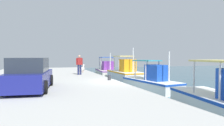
{
  "coord_description": "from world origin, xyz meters",
  "views": [
    {
      "loc": [
        12.12,
        -4.48,
        2.41
      ],
      "look_at": [
        -5.04,
        1.21,
        1.84
      ],
      "focal_mm": 31.21,
      "sensor_mm": 36.0,
      "label": 1
    }
  ],
  "objects_px": {
    "fishing_boat_nearest": "(107,71)",
    "parked_car": "(30,75)",
    "mooring_bollard_second": "(109,78)",
    "pelican": "(83,68)",
    "fisherman_standing": "(79,64)",
    "mooring_bollard_nearest": "(82,68)",
    "fishing_boat_third": "(151,82)",
    "fishing_boat_second": "(125,73)"
  },
  "relations": [
    {
      "from": "fishing_boat_nearest",
      "to": "parked_car",
      "type": "distance_m",
      "value": 16.27
    },
    {
      "from": "mooring_bollard_second",
      "to": "pelican",
      "type": "bearing_deg",
      "value": -175.72
    },
    {
      "from": "fisherman_standing",
      "to": "mooring_bollard_second",
      "type": "height_order",
      "value": "fisherman_standing"
    },
    {
      "from": "fisherman_standing",
      "to": "mooring_bollard_nearest",
      "type": "distance_m",
      "value": 6.73
    },
    {
      "from": "pelican",
      "to": "fisherman_standing",
      "type": "bearing_deg",
      "value": -16.23
    },
    {
      "from": "fisherman_standing",
      "to": "mooring_bollard_nearest",
      "type": "bearing_deg",
      "value": 168.66
    },
    {
      "from": "parked_car",
      "to": "mooring_bollard_second",
      "type": "relative_size",
      "value": 12.07
    },
    {
      "from": "fisherman_standing",
      "to": "mooring_bollard_nearest",
      "type": "height_order",
      "value": "fisherman_standing"
    },
    {
      "from": "fisherman_standing",
      "to": "mooring_bollard_nearest",
      "type": "xyz_separation_m",
      "value": [
        -6.56,
        1.31,
        -0.78
      ]
    },
    {
      "from": "fishing_boat_third",
      "to": "pelican",
      "type": "bearing_deg",
      "value": -154.4
    },
    {
      "from": "fishing_boat_nearest",
      "to": "fishing_boat_second",
      "type": "height_order",
      "value": "fishing_boat_second"
    },
    {
      "from": "fishing_boat_nearest",
      "to": "fishing_boat_second",
      "type": "xyz_separation_m",
      "value": [
        6.1,
        0.09,
        0.12
      ]
    },
    {
      "from": "pelican",
      "to": "parked_car",
      "type": "height_order",
      "value": "parked_car"
    },
    {
      "from": "fishing_boat_nearest",
      "to": "fishing_boat_third",
      "type": "relative_size",
      "value": 1.07
    },
    {
      "from": "fisherman_standing",
      "to": "mooring_bollard_second",
      "type": "relative_size",
      "value": 5.01
    },
    {
      "from": "fishing_boat_third",
      "to": "parked_car",
      "type": "relative_size",
      "value": 1.26
    },
    {
      "from": "fisherman_standing",
      "to": "parked_car",
      "type": "xyz_separation_m",
      "value": [
        7.33,
        -3.54,
        -0.26
      ]
    },
    {
      "from": "fishing_boat_third",
      "to": "fishing_boat_nearest",
      "type": "bearing_deg",
      "value": 179.09
    },
    {
      "from": "fisherman_standing",
      "to": "pelican",
      "type": "bearing_deg",
      "value": 163.77
    },
    {
      "from": "fishing_boat_third",
      "to": "mooring_bollard_nearest",
      "type": "height_order",
      "value": "fishing_boat_third"
    },
    {
      "from": "mooring_bollard_second",
      "to": "fisherman_standing",
      "type": "bearing_deg",
      "value": -164.59
    },
    {
      "from": "pelican",
      "to": "parked_car",
      "type": "relative_size",
      "value": 0.22
    },
    {
      "from": "fishing_boat_second",
      "to": "mooring_bollard_second",
      "type": "height_order",
      "value": "fishing_boat_second"
    },
    {
      "from": "fisherman_standing",
      "to": "parked_car",
      "type": "relative_size",
      "value": 0.42
    },
    {
      "from": "fishing_boat_nearest",
      "to": "fishing_boat_third",
      "type": "bearing_deg",
      "value": -0.91
    },
    {
      "from": "fishing_boat_nearest",
      "to": "mooring_bollard_nearest",
      "type": "distance_m",
      "value": 3.33
    },
    {
      "from": "fishing_boat_nearest",
      "to": "mooring_bollard_second",
      "type": "distance_m",
      "value": 11.96
    },
    {
      "from": "fishing_boat_second",
      "to": "fishing_boat_third",
      "type": "distance_m",
      "value": 5.68
    },
    {
      "from": "pelican",
      "to": "mooring_bollard_second",
      "type": "bearing_deg",
      "value": 4.28
    },
    {
      "from": "fisherman_standing",
      "to": "mooring_bollard_second",
      "type": "bearing_deg",
      "value": 15.41
    },
    {
      "from": "mooring_bollard_nearest",
      "to": "pelican",
      "type": "bearing_deg",
      "value": -7.99
    },
    {
      "from": "fishing_boat_second",
      "to": "parked_car",
      "type": "height_order",
      "value": "fishing_boat_second"
    },
    {
      "from": "fishing_boat_second",
      "to": "pelican",
      "type": "height_order",
      "value": "fishing_boat_second"
    },
    {
      "from": "fishing_boat_second",
      "to": "parked_car",
      "type": "distance_m",
      "value": 11.49
    },
    {
      "from": "fishing_boat_second",
      "to": "fishing_boat_third",
      "type": "xyz_separation_m",
      "value": [
        5.67,
        -0.28,
        -0.12
      ]
    },
    {
      "from": "fishing_boat_nearest",
      "to": "fishing_boat_third",
      "type": "xyz_separation_m",
      "value": [
        11.77,
        -0.19,
        0.0
      ]
    },
    {
      "from": "fishing_boat_nearest",
      "to": "mooring_bollard_nearest",
      "type": "height_order",
      "value": "fishing_boat_nearest"
    },
    {
      "from": "fishing_boat_third",
      "to": "fisherman_standing",
      "type": "bearing_deg",
      "value": -138.7
    },
    {
      "from": "pelican",
      "to": "fisherman_standing",
      "type": "distance_m",
      "value": 2.78
    },
    {
      "from": "parked_car",
      "to": "fishing_boat_second",
      "type": "bearing_deg",
      "value": 133.97
    },
    {
      "from": "mooring_bollard_nearest",
      "to": "mooring_bollard_second",
      "type": "relative_size",
      "value": 1.1
    },
    {
      "from": "parked_car",
      "to": "mooring_bollard_second",
      "type": "height_order",
      "value": "parked_car"
    }
  ]
}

